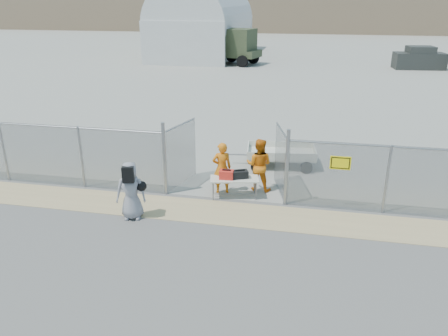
% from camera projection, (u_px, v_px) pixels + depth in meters
% --- Properties ---
extents(ground, '(160.00, 160.00, 0.00)m').
position_uv_depth(ground, '(210.00, 228.00, 12.62)').
color(ground, '#5B5959').
extents(tarmac_inside, '(160.00, 80.00, 0.01)m').
position_uv_depth(tarmac_inside, '(292.00, 55.00, 50.97)').
color(tarmac_inside, gray).
rests_on(tarmac_inside, ground).
extents(dirt_strip, '(44.00, 1.60, 0.01)m').
position_uv_depth(dirt_strip, '(218.00, 212.00, 13.53)').
color(dirt_strip, tan).
rests_on(dirt_strip, ground).
extents(distant_hills, '(140.00, 6.00, 9.00)m').
position_uv_depth(distant_hills, '(331.00, 8.00, 81.28)').
color(distant_hills, '#7F684F').
rests_on(distant_hills, ground).
extents(chain_link_fence, '(40.00, 0.20, 2.20)m').
position_uv_depth(chain_link_fence, '(224.00, 168.00, 14.04)').
color(chain_link_fence, gray).
rests_on(chain_link_fence, ground).
extents(quonset_hangar, '(9.00, 18.00, 8.00)m').
position_uv_depth(quonset_hangar, '(204.00, 19.00, 49.55)').
color(quonset_hangar, silver).
rests_on(quonset_hangar, ground).
extents(folding_table, '(1.69, 0.98, 0.67)m').
position_uv_depth(folding_table, '(234.00, 188.00, 14.47)').
color(folding_table, beige).
rests_on(folding_table, ground).
extents(orange_bag, '(0.47, 0.32, 0.28)m').
position_uv_depth(orange_bag, '(227.00, 175.00, 14.27)').
color(orange_bag, red).
rests_on(orange_bag, folding_table).
extents(black_duffel, '(0.60, 0.48, 0.25)m').
position_uv_depth(black_duffel, '(240.00, 174.00, 14.34)').
color(black_duffel, black).
rests_on(black_duffel, folding_table).
extents(security_worker_left, '(0.76, 0.63, 1.78)m').
position_uv_depth(security_worker_left, '(222.00, 168.00, 14.61)').
color(security_worker_left, orange).
rests_on(security_worker_left, ground).
extents(security_worker_right, '(0.97, 0.79, 1.84)m').
position_uv_depth(security_worker_right, '(259.00, 165.00, 14.81)').
color(security_worker_right, orange).
rests_on(security_worker_right, ground).
extents(visitor, '(0.98, 0.75, 1.78)m').
position_uv_depth(visitor, '(131.00, 191.00, 12.90)').
color(visitor, gray).
rests_on(visitor, ground).
extents(utility_trailer, '(3.61, 2.14, 0.83)m').
position_uv_depth(utility_trailer, '(281.00, 156.00, 17.17)').
color(utility_trailer, beige).
rests_on(utility_trailer, ground).
extents(military_truck, '(7.67, 4.41, 3.45)m').
position_uv_depth(military_truck, '(224.00, 46.00, 43.70)').
color(military_truck, '#374027').
rests_on(military_truck, ground).
extents(parked_vehicle_near, '(4.67, 2.47, 2.03)m').
position_uv_depth(parked_vehicle_near, '(419.00, 58.00, 40.61)').
color(parked_vehicle_near, '#2B2D2B').
rests_on(parked_vehicle_near, ground).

